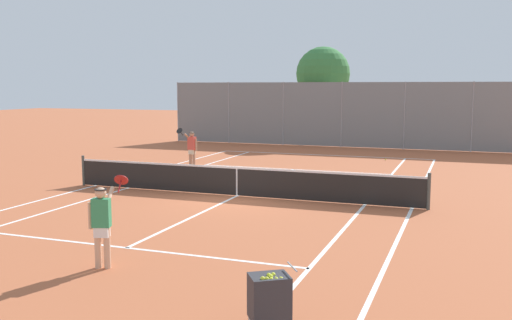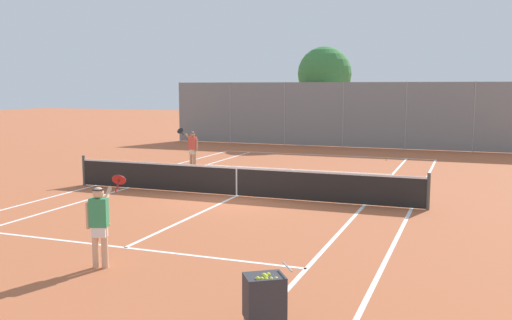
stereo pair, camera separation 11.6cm
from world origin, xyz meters
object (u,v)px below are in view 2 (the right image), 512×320
Objects in this scene: ball_cart at (265,297)px; loose_tennis_ball_0 at (387,160)px; loose_tennis_ball_1 at (195,161)px; tree_behind_left at (323,75)px; tennis_net at (237,180)px; player_far_left at (192,147)px; player_near_side at (100,221)px; loose_tennis_ball_3 at (109,224)px.

loose_tennis_ball_0 is (-1.06, 20.32, -0.50)m from ball_cart.
tree_behind_left is (3.31, 11.42, 4.22)m from loose_tennis_ball_1.
tennis_net is 12.47× the size of ball_cart.
player_far_left reaches higher than tennis_net.
player_far_left is 13.99m from tree_behind_left.
tree_behind_left reaches higher than player_near_side.
tennis_net reaches higher than loose_tennis_ball_3.
loose_tennis_ball_3 is at bearing 141.95° from ball_cart.
loose_tennis_ball_0 is (2.95, 18.65, -0.89)m from player_near_side.
loose_tennis_ball_1 is 12.44m from loose_tennis_ball_3.
tennis_net is at bearing -54.26° from loose_tennis_ball_1.
player_far_left is at bearing 120.44° from ball_cart.
ball_cart reaches higher than loose_tennis_ball_3.
loose_tennis_ball_1 is at bearing -155.50° from loose_tennis_ball_0.
tree_behind_left is (-5.08, 7.60, 4.22)m from loose_tennis_ball_0.
player_near_side reaches higher than loose_tennis_ball_3.
tree_behind_left is (-2.13, 26.25, 3.33)m from player_near_side.
tennis_net is at bearing -106.77° from loose_tennis_ball_0.
loose_tennis_ball_1 is (-8.39, -3.82, 0.00)m from loose_tennis_ball_0.
ball_cart is 7.46m from loose_tennis_ball_3.
player_far_left is (-4.20, 5.14, 0.42)m from tennis_net.
tree_behind_left is at bearing 90.69° from loose_tennis_ball_3.
tree_behind_left is (-6.14, 27.92, 3.72)m from ball_cart.
player_near_side is at bearing 157.35° from ball_cart.
ball_cart is 4.36m from player_near_side.
tree_behind_left is (-1.79, 18.51, 3.75)m from tennis_net.
loose_tennis_ball_3 is (2.69, -9.96, -0.89)m from player_far_left.
tennis_net is 6.76× the size of player_near_side.
player_far_left is 9.50m from loose_tennis_ball_0.
ball_cart is 14.58× the size of loose_tennis_ball_3.
player_near_side is (0.34, -7.74, 0.42)m from tennis_net.
tree_behind_left is at bearing 123.75° from loose_tennis_ball_0.
loose_tennis_ball_1 is at bearing -106.13° from tree_behind_left.
player_far_left reaches higher than loose_tennis_ball_0.
ball_cart is at bearing -38.05° from loose_tennis_ball_3.
loose_tennis_ball_0 is 1.00× the size of loose_tennis_ball_1.
player_far_left reaches higher than loose_tennis_ball_1.
player_near_side is 13.66m from player_far_left.
loose_tennis_ball_3 is at bearing -107.39° from tennis_net.
player_near_side is 1.00× the size of player_far_left.
ball_cart is 19.02m from loose_tennis_ball_1.
loose_tennis_ball_0 is (7.49, 5.77, -0.89)m from player_far_left.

